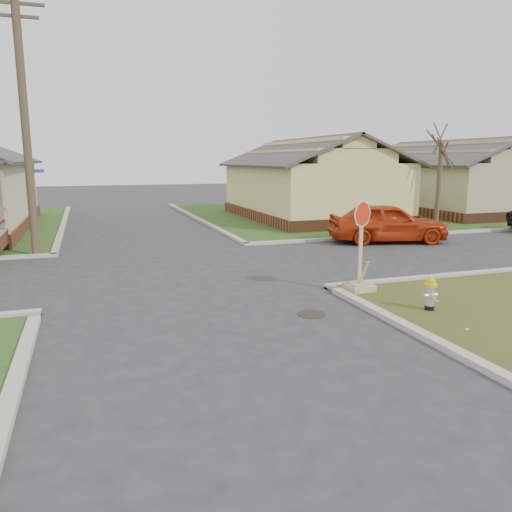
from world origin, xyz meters
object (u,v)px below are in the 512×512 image
object	(u,v)px
utility_pole	(25,121)
stop_sign	(360,271)
fire_hydrant	(430,291)
red_sedan	(388,223)

from	to	relation	value
utility_pole	stop_sign	bearing A→B (deg)	-43.90
utility_pole	fire_hydrant	size ratio (longest dim) A/B	11.56
utility_pole	stop_sign	distance (m)	12.33
utility_pole	fire_hydrant	world-z (taller)	utility_pole
stop_sign	red_sedan	bearing A→B (deg)	49.16
utility_pole	red_sedan	bearing A→B (deg)	-5.89
fire_hydrant	utility_pole	bearing A→B (deg)	132.98
red_sedan	fire_hydrant	bearing A→B (deg)	166.84
utility_pole	stop_sign	world-z (taller)	utility_pole
fire_hydrant	red_sedan	world-z (taller)	red_sedan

